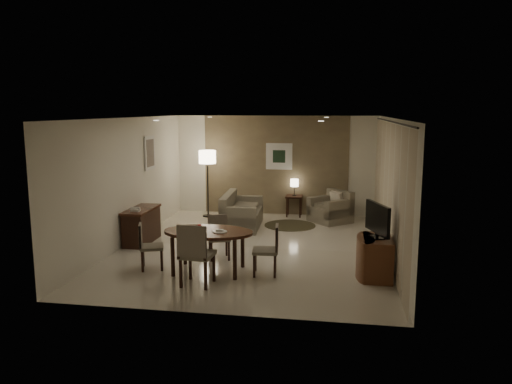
% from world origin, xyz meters
% --- Properties ---
extents(room_shell, '(5.50, 7.00, 2.70)m').
position_xyz_m(room_shell, '(0.00, 0.40, 1.35)').
color(room_shell, beige).
rests_on(room_shell, ground).
extents(taupe_accent, '(3.96, 0.03, 2.70)m').
position_xyz_m(taupe_accent, '(0.00, 3.48, 1.35)').
color(taupe_accent, '#7C6E4D').
rests_on(taupe_accent, wall_back).
extents(curtain_wall, '(0.08, 6.70, 2.58)m').
position_xyz_m(curtain_wall, '(2.68, 0.00, 1.32)').
color(curtain_wall, beige).
rests_on(curtain_wall, wall_right).
extents(curtain_rod, '(0.03, 6.80, 0.03)m').
position_xyz_m(curtain_rod, '(2.68, 0.00, 2.64)').
color(curtain_rod, black).
rests_on(curtain_rod, wall_right).
extents(art_back_frame, '(0.72, 0.03, 0.72)m').
position_xyz_m(art_back_frame, '(0.10, 3.46, 1.60)').
color(art_back_frame, silver).
rests_on(art_back_frame, wall_back).
extents(art_back_canvas, '(0.34, 0.01, 0.34)m').
position_xyz_m(art_back_canvas, '(0.10, 3.44, 1.60)').
color(art_back_canvas, black).
rests_on(art_back_canvas, wall_back).
extents(art_left_frame, '(0.03, 0.60, 0.80)m').
position_xyz_m(art_left_frame, '(-2.72, 1.20, 1.85)').
color(art_left_frame, silver).
rests_on(art_left_frame, wall_left).
extents(art_left_canvas, '(0.01, 0.46, 0.64)m').
position_xyz_m(art_left_canvas, '(-2.71, 1.20, 1.85)').
color(art_left_canvas, gray).
rests_on(art_left_canvas, wall_left).
extents(downlight_nl, '(0.10, 0.10, 0.01)m').
position_xyz_m(downlight_nl, '(-1.40, -1.80, 2.69)').
color(downlight_nl, white).
rests_on(downlight_nl, ceiling).
extents(downlight_nr, '(0.10, 0.10, 0.01)m').
position_xyz_m(downlight_nr, '(1.40, -1.80, 2.69)').
color(downlight_nr, white).
rests_on(downlight_nr, ceiling).
extents(downlight_fl, '(0.10, 0.10, 0.01)m').
position_xyz_m(downlight_fl, '(-1.40, 1.80, 2.69)').
color(downlight_fl, white).
rests_on(downlight_fl, ceiling).
extents(downlight_fr, '(0.10, 0.10, 0.01)m').
position_xyz_m(downlight_fr, '(1.40, 1.80, 2.69)').
color(downlight_fr, white).
rests_on(downlight_fr, ceiling).
extents(console_desk, '(0.48, 1.20, 0.75)m').
position_xyz_m(console_desk, '(-2.49, 0.00, 0.38)').
color(console_desk, '#441E16').
rests_on(console_desk, floor).
extents(telephone, '(0.20, 0.14, 0.09)m').
position_xyz_m(telephone, '(-2.49, -0.30, 0.80)').
color(telephone, white).
rests_on(telephone, console_desk).
extents(tv_cabinet, '(0.48, 0.90, 0.70)m').
position_xyz_m(tv_cabinet, '(2.40, -1.50, 0.35)').
color(tv_cabinet, brown).
rests_on(tv_cabinet, floor).
extents(flat_tv, '(0.36, 0.85, 0.60)m').
position_xyz_m(flat_tv, '(2.38, -1.50, 1.02)').
color(flat_tv, black).
rests_on(flat_tv, tv_cabinet).
extents(dining_table, '(1.60, 1.00, 0.75)m').
position_xyz_m(dining_table, '(-0.54, -1.69, 0.37)').
color(dining_table, '#441E16').
rests_on(dining_table, floor).
extents(chair_near, '(0.55, 0.55, 1.06)m').
position_xyz_m(chair_near, '(-0.55, -2.37, 0.53)').
color(chair_near, gray).
rests_on(chair_near, floor).
extents(chair_far, '(0.52, 0.52, 0.84)m').
position_xyz_m(chair_far, '(-0.54, -0.90, 0.42)').
color(chair_far, gray).
rests_on(chair_far, floor).
extents(chair_left, '(0.52, 0.52, 0.84)m').
position_xyz_m(chair_left, '(-1.60, -1.70, 0.42)').
color(chair_left, gray).
rests_on(chair_left, floor).
extents(chair_right, '(0.47, 0.47, 0.89)m').
position_xyz_m(chair_right, '(0.47, -1.68, 0.44)').
color(chair_right, gray).
rests_on(chair_right, floor).
extents(plate_a, '(0.26, 0.26, 0.02)m').
position_xyz_m(plate_a, '(-0.72, -1.64, 0.76)').
color(plate_a, white).
rests_on(plate_a, dining_table).
extents(plate_b, '(0.26, 0.26, 0.02)m').
position_xyz_m(plate_b, '(-0.32, -1.74, 0.76)').
color(plate_b, white).
rests_on(plate_b, dining_table).
extents(fruit_apple, '(0.09, 0.09, 0.09)m').
position_xyz_m(fruit_apple, '(-0.72, -1.64, 0.81)').
color(fruit_apple, red).
rests_on(fruit_apple, plate_a).
extents(napkin, '(0.12, 0.08, 0.03)m').
position_xyz_m(napkin, '(-0.32, -1.74, 0.78)').
color(napkin, white).
rests_on(napkin, plate_b).
extents(round_rug, '(1.28, 1.28, 0.01)m').
position_xyz_m(round_rug, '(0.55, 2.11, 0.01)').
color(round_rug, '#3E3622').
rests_on(round_rug, floor).
extents(sofa, '(1.78, 0.96, 0.82)m').
position_xyz_m(sofa, '(-0.61, 1.80, 0.41)').
color(sofa, gray).
rests_on(sofa, floor).
extents(armchair, '(1.23, 1.24, 0.80)m').
position_xyz_m(armchair, '(1.52, 2.68, 0.40)').
color(armchair, gray).
rests_on(armchair, floor).
extents(side_table, '(0.44, 0.44, 0.56)m').
position_xyz_m(side_table, '(0.55, 3.23, 0.28)').
color(side_table, black).
rests_on(side_table, floor).
extents(table_lamp, '(0.22, 0.22, 0.50)m').
position_xyz_m(table_lamp, '(0.55, 3.25, 0.81)').
color(table_lamp, '#FFEAC1').
rests_on(table_lamp, side_table).
extents(floor_lamp, '(0.45, 0.45, 1.79)m').
position_xyz_m(floor_lamp, '(-1.75, 2.82, 0.89)').
color(floor_lamp, '#FFE5B7').
rests_on(floor_lamp, floor).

